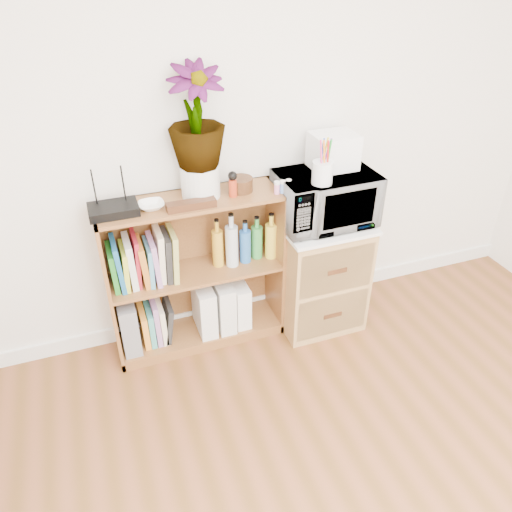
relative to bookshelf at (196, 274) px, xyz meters
name	(u,v)px	position (x,y,z in m)	size (l,w,h in m)	color
skirting_board	(246,305)	(0.35, 0.14, -0.42)	(4.00, 0.02, 0.10)	white
bookshelf	(196,274)	(0.00, 0.00, 0.00)	(1.00, 0.30, 0.95)	brown
wicker_unit	(318,273)	(0.75, -0.08, -0.12)	(0.50, 0.45, 0.70)	#9E7542
microwave	(325,198)	(0.75, -0.08, 0.39)	(0.54, 0.36, 0.30)	silver
pen_cup	(322,173)	(0.67, -0.18, 0.60)	(0.11, 0.11, 0.12)	white
small_appliance	(333,151)	(0.82, -0.01, 0.64)	(0.24, 0.20, 0.19)	white
router	(113,209)	(-0.39, -0.02, 0.50)	(0.24, 0.16, 0.04)	black
white_bowl	(151,205)	(-0.21, -0.03, 0.49)	(0.13, 0.13, 0.03)	white
plant_pot	(200,181)	(0.07, 0.02, 0.56)	(0.20, 0.20, 0.17)	silver
potted_plant	(196,117)	(0.07, 0.02, 0.90)	(0.28, 0.28, 0.51)	#386B2B
trinket_box	(191,205)	(-0.02, -0.10, 0.50)	(0.25, 0.06, 0.04)	#351E0E
kokeshi_doll	(233,188)	(0.22, -0.04, 0.52)	(0.04, 0.04, 0.09)	#AC3015
wooden_bowl	(241,184)	(0.28, 0.01, 0.51)	(0.13, 0.13, 0.08)	#371E0F
paint_jars	(283,188)	(0.49, -0.09, 0.50)	(0.11, 0.04, 0.05)	pink
file_box	(128,323)	(-0.42, 0.00, -0.24)	(0.10, 0.26, 0.32)	slate
magazine_holder_left	(204,307)	(0.03, -0.01, -0.25)	(0.10, 0.25, 0.31)	silver
magazine_holder_mid	(223,303)	(0.15, -0.01, -0.25)	(0.10, 0.25, 0.32)	silver
magazine_holder_right	(239,302)	(0.25, -0.01, -0.26)	(0.09, 0.23, 0.28)	white
cookbooks	(144,260)	(-0.28, 0.00, 0.16)	(0.36, 0.20, 0.29)	#227F24
liquor_bottles	(244,240)	(0.30, 0.00, 0.17)	(0.38, 0.07, 0.32)	gold
lower_books	(156,322)	(-0.26, 0.00, -0.28)	(0.19, 0.19, 0.28)	orange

